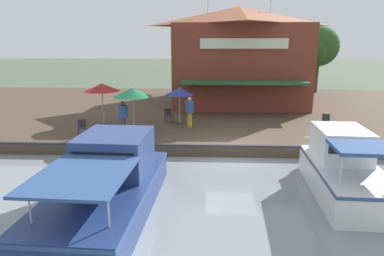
{
  "coord_description": "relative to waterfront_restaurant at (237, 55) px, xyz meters",
  "views": [
    {
      "loc": [
        15.96,
        -1.22,
        5.53
      ],
      "look_at": [
        -1.0,
        -1.97,
        1.3
      ],
      "focal_mm": 32.0,
      "sensor_mm": 36.0,
      "label": 1
    }
  ],
  "objects": [
    {
      "name": "patio_umbrella_mid_patio_right",
      "position": [
        9.05,
        -8.91,
        -1.65
      ],
      "size": [
        2.17,
        2.17,
        2.59
      ],
      "color": "#B7B7B7",
      "rests_on": "quay_deck"
    },
    {
      "name": "patio_umbrella_mid_patio_left",
      "position": [
        10.82,
        -6.65,
        -1.7
      ],
      "size": [
        2.2,
        2.2,
        2.55
      ],
      "color": "#B7B7B7",
      "rests_on": "quay_deck"
    },
    {
      "name": "patio_umbrella_near_quay_edge",
      "position": [
        8.61,
        -4.22,
        -1.94
      ],
      "size": [
        1.78,
        1.78,
        2.27
      ],
      "color": "#B7B7B7",
      "rests_on": "quay_deck"
    },
    {
      "name": "quay_deck",
      "position": [
        2.54,
        -1.3,
        -4.26
      ],
      "size": [
        22.0,
        56.0,
        0.6
      ],
      "primitive_type": "cube",
      "color": "#4C3D2D",
      "rests_on": "ground"
    },
    {
      "name": "motorboat_second_along",
      "position": [
        16.97,
        2.6,
        -3.63
      ],
      "size": [
        6.22,
        2.57,
        2.31
      ],
      "color": "white",
      "rests_on": "river_water"
    },
    {
      "name": "ground_plane",
      "position": [
        13.54,
        -1.3,
        -4.56
      ],
      "size": [
        220.0,
        220.0,
        0.0
      ],
      "primitive_type": "plane",
      "color": "#4C5B47"
    },
    {
      "name": "tree_downstream_bank",
      "position": [
        -5.87,
        8.41,
        0.53
      ],
      "size": [
        4.15,
        3.96,
        6.59
      ],
      "color": "brown",
      "rests_on": "quay_deck"
    },
    {
      "name": "cafe_chair_mid_patio",
      "position": [
        11.54,
        -9.37,
        -3.49
      ],
      "size": [
        0.57,
        0.57,
        0.85
      ],
      "color": "#2D2D33",
      "rests_on": "quay_deck"
    },
    {
      "name": "person_near_entrance",
      "position": [
        11.09,
        -7.18,
        -2.81
      ],
      "size": [
        0.51,
        0.51,
        1.82
      ],
      "color": "#4C4C56",
      "rests_on": "quay_deck"
    },
    {
      "name": "motorboat_outer_channel",
      "position": [
        18.46,
        -5.77,
        -3.68
      ],
      "size": [
        8.4,
        3.24,
        2.37
      ],
      "color": "navy",
      "rests_on": "river_water"
    },
    {
      "name": "person_mid_patio",
      "position": [
        9.48,
        -3.56,
        -2.81
      ],
      "size": [
        0.52,
        0.52,
        1.82
      ],
      "color": "gold",
      "rests_on": "quay_deck"
    },
    {
      "name": "cafe_chair_back_row_seat",
      "position": [
        9.43,
        4.53,
        -3.49
      ],
      "size": [
        0.54,
        0.54,
        0.85
      ],
      "color": "#2D2D33",
      "rests_on": "quay_deck"
    },
    {
      "name": "cafe_chair_under_first_umbrella",
      "position": [
        8.14,
        -4.97,
        -3.49
      ],
      "size": [
        0.59,
        0.59,
        0.85
      ],
      "color": "#2D2D33",
      "rests_on": "quay_deck"
    },
    {
      "name": "waterfront_restaurant",
      "position": [
        0.0,
        0.0,
        0.0
      ],
      "size": [
        11.9,
        10.69,
        8.54
      ],
      "color": "brown",
      "rests_on": "quay_deck"
    },
    {
      "name": "quay_edge_fender",
      "position": [
        13.44,
        -1.3,
        -3.91
      ],
      "size": [
        0.2,
        50.4,
        0.1
      ],
      "primitive_type": "cube",
      "color": "#2D2D33",
      "rests_on": "quay_deck"
    },
    {
      "name": "tree_behind_restaurant",
      "position": [
        -5.04,
        0.45,
        -0.07
      ],
      "size": [
        3.85,
        3.67,
        5.83
      ],
      "color": "brown",
      "rests_on": "quay_deck"
    }
  ]
}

